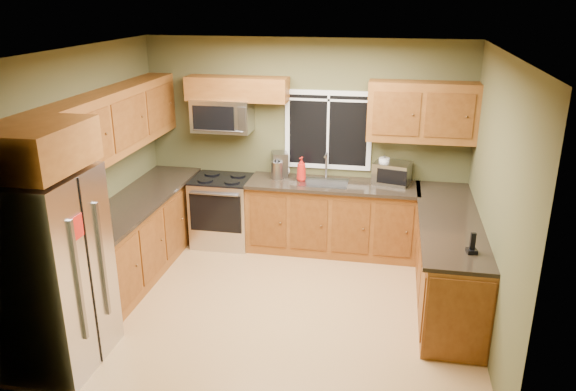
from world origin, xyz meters
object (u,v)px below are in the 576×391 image
(range, at_px, (223,210))
(paper_towel_roll, at_px, (384,170))
(refrigerator, at_px, (53,272))
(soap_bottle_c, at_px, (285,169))
(toaster_oven, at_px, (392,173))
(cordless_phone, at_px, (472,247))
(microwave, at_px, (222,115))
(coffee_maker, at_px, (280,165))
(kettle, at_px, (277,169))
(soap_bottle_a, at_px, (301,169))

(range, xyz_separation_m, paper_towel_roll, (2.08, 0.21, 0.63))
(refrigerator, height_order, soap_bottle_c, refrigerator)
(range, xyz_separation_m, toaster_oven, (2.19, 0.15, 0.61))
(toaster_oven, distance_m, cordless_phone, 2.07)
(soap_bottle_c, bearing_deg, toaster_oven, -3.45)
(refrigerator, height_order, microwave, microwave)
(refrigerator, bearing_deg, range, 76.03)
(microwave, xyz_separation_m, coffee_maker, (0.74, 0.03, -0.64))
(microwave, bearing_deg, coffee_maker, 2.49)
(microwave, height_order, toaster_oven, microwave)
(kettle, xyz_separation_m, paper_towel_roll, (1.35, 0.15, 0.03))
(kettle, bearing_deg, range, -175.27)
(paper_towel_roll, bearing_deg, soap_bottle_c, 179.11)
(microwave, distance_m, cordless_phone, 3.59)
(range, xyz_separation_m, kettle, (0.73, 0.06, 0.60))
(refrigerator, bearing_deg, microwave, 76.66)
(toaster_oven, relative_size, kettle, 1.78)
(toaster_oven, bearing_deg, range, -176.17)
(toaster_oven, xyz_separation_m, paper_towel_roll, (-0.10, 0.06, 0.02))
(toaster_oven, bearing_deg, coffee_maker, 179.14)
(coffee_maker, bearing_deg, kettle, -95.71)
(toaster_oven, bearing_deg, kettle, -176.62)
(kettle, bearing_deg, toaster_oven, 3.38)
(range, xyz_separation_m, soap_bottle_c, (0.80, 0.23, 0.56))
(coffee_maker, relative_size, paper_towel_roll, 0.93)
(paper_towel_roll, height_order, soap_bottle_c, paper_towel_roll)
(toaster_oven, distance_m, kettle, 1.46)
(range, distance_m, microwave, 1.27)
(coffee_maker, height_order, soap_bottle_a, coffee_maker)
(cordless_phone, bearing_deg, kettle, 140.46)
(range, distance_m, toaster_oven, 2.28)
(kettle, xyz_separation_m, soap_bottle_c, (0.07, 0.17, -0.04))
(cordless_phone, bearing_deg, refrigerator, -164.72)
(range, relative_size, toaster_oven, 1.87)
(range, bearing_deg, paper_towel_roll, 5.76)
(soap_bottle_c, xyz_separation_m, cordless_phone, (2.15, -2.00, -0.03))
(coffee_maker, bearing_deg, cordless_phone, -41.29)
(refrigerator, bearing_deg, paper_towel_roll, 47.05)
(refrigerator, relative_size, soap_bottle_c, 10.25)
(paper_towel_roll, xyz_separation_m, cordless_phone, (0.87, -1.98, -0.10))
(refrigerator, bearing_deg, soap_bottle_a, 58.24)
(toaster_oven, xyz_separation_m, cordless_phone, (0.76, -1.92, -0.08))
(coffee_maker, distance_m, cordless_phone, 2.95)
(soap_bottle_c, bearing_deg, soap_bottle_a, -36.60)
(refrigerator, xyz_separation_m, microwave, (0.69, 2.91, 0.83))
(coffee_maker, distance_m, kettle, 0.11)
(kettle, distance_m, soap_bottle_a, 0.32)
(cordless_phone, bearing_deg, coffee_maker, 138.71)
(microwave, relative_size, coffee_maker, 2.37)
(microwave, height_order, soap_bottle_a, microwave)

